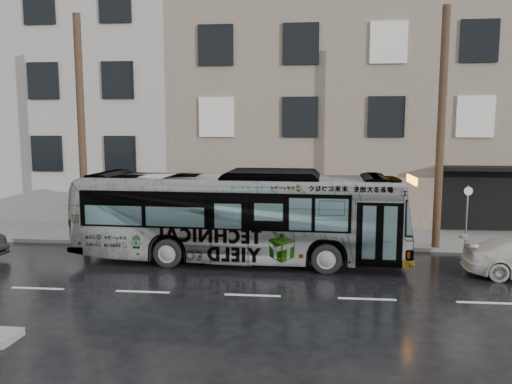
# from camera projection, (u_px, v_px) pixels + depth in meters

# --- Properties ---
(ground) EXTENTS (120.00, 120.00, 0.00)m
(ground) POSITION_uv_depth(u_px,v_px,m) (260.00, 270.00, 16.61)
(ground) COLOR black
(ground) RESTS_ON ground
(sidewalk) EXTENTS (90.00, 3.60, 0.15)m
(sidewalk) POSITION_uv_depth(u_px,v_px,m) (270.00, 236.00, 21.44)
(sidewalk) COLOR gray
(sidewalk) RESTS_ON ground
(building_taupe) EXTENTS (20.00, 12.00, 11.00)m
(building_taupe) POSITION_uv_depth(u_px,v_px,m) (369.00, 114.00, 27.96)
(building_taupe) COLOR gray
(building_taupe) RESTS_ON ground
(utility_pole_front) EXTENTS (0.30, 0.30, 9.00)m
(utility_pole_front) POSITION_uv_depth(u_px,v_px,m) (441.00, 130.00, 18.65)
(utility_pole_front) COLOR #4A3525
(utility_pole_front) RESTS_ON sidewalk
(utility_pole_rear) EXTENTS (0.30, 0.30, 9.00)m
(utility_pole_rear) POSITION_uv_depth(u_px,v_px,m) (82.00, 130.00, 19.99)
(utility_pole_rear) COLOR #4A3525
(utility_pole_rear) RESTS_ON sidewalk
(sign_post) EXTENTS (0.06, 0.06, 2.40)m
(sign_post) POSITION_uv_depth(u_px,v_px,m) (467.00, 217.00, 18.97)
(sign_post) COLOR slate
(sign_post) RESTS_ON sidewalk
(bus) EXTENTS (11.77, 3.22, 3.25)m
(bus) POSITION_uv_depth(u_px,v_px,m) (239.00, 216.00, 17.65)
(bus) COLOR #B2B2B2
(bus) RESTS_ON ground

